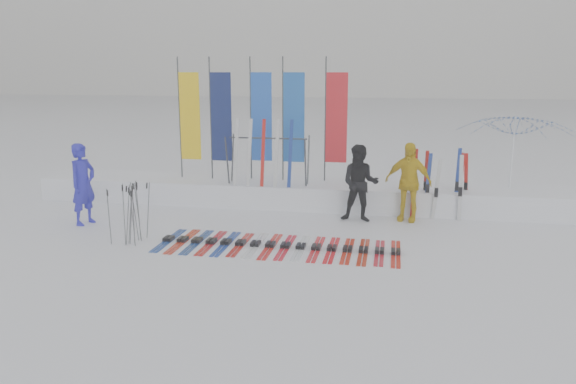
% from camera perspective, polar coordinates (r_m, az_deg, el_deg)
% --- Properties ---
extents(ground, '(120.00, 120.00, 0.00)m').
position_cam_1_polar(ground, '(10.40, -2.73, -7.22)').
color(ground, white).
rests_on(ground, ground).
extents(snow_bank, '(14.00, 1.60, 0.60)m').
position_cam_1_polar(snow_bank, '(14.66, 1.40, -0.15)').
color(snow_bank, white).
rests_on(snow_bank, ground).
extents(person_blue, '(0.61, 0.77, 1.86)m').
position_cam_1_polar(person_blue, '(13.55, -20.09, 0.75)').
color(person_blue, '#201FB9').
rests_on(person_blue, ground).
extents(person_black, '(0.90, 0.72, 1.80)m').
position_cam_1_polar(person_black, '(13.06, 7.33, 0.87)').
color(person_black, black).
rests_on(person_black, ground).
extents(person_yellow, '(1.17, 0.73, 1.85)m').
position_cam_1_polar(person_yellow, '(13.30, 12.10, 1.01)').
color(person_yellow, yellow).
rests_on(person_yellow, ground).
extents(tent_canopy, '(3.27, 3.31, 2.48)m').
position_cam_1_polar(tent_canopy, '(14.84, 21.78, 2.81)').
color(tent_canopy, white).
rests_on(tent_canopy, ground).
extents(ski_row, '(4.81, 1.70, 0.07)m').
position_cam_1_polar(ski_row, '(11.28, -1.08, -5.44)').
color(ski_row, navy).
rests_on(ski_row, ground).
extents(pole_cluster, '(0.73, 0.59, 1.25)m').
position_cam_1_polar(pole_cluster, '(11.87, -15.59, -2.14)').
color(pole_cluster, '#595B60').
rests_on(pole_cluster, ground).
extents(feather_flags, '(4.47, 0.30, 3.20)m').
position_cam_1_polar(feather_flags, '(14.78, -2.99, 7.57)').
color(feather_flags, '#383A3F').
rests_on(feather_flags, ground).
extents(ski_rack, '(2.04, 0.80, 1.23)m').
position_cam_1_polar(ski_rack, '(14.23, -2.06, 3.90)').
color(ski_rack, '#383A3F').
rests_on(ski_rack, ground).
extents(upright_skis, '(1.39, 0.76, 1.69)m').
position_cam_1_polar(upright_skis, '(13.87, 15.08, 0.74)').
color(upright_skis, navy).
rests_on(upright_skis, ground).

